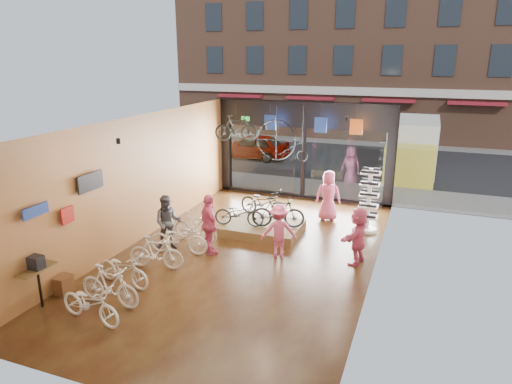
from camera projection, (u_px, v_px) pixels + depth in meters
The scene contains 35 objects.
ground_plane at pixel (247, 255), 13.06m from camera, with size 7.00×12.00×0.04m, color black.
ceiling at pixel (246, 121), 11.96m from camera, with size 7.00×12.00×0.04m, color black.
wall_left at pixel (138, 179), 13.70m from camera, with size 0.04×12.00×3.80m, color #A56838.
wall_right at pixel (378, 205), 11.31m from camera, with size 0.04×12.00×3.80m, color beige.
wall_back at pixel (103, 293), 7.11m from camera, with size 7.00×0.04×3.80m, color beige.
storefront at pixel (304, 150), 17.88m from camera, with size 7.00×0.26×3.80m, color black, non-canonical shape.
exit_sign at pixel (246, 119), 18.26m from camera, with size 0.35×0.06×0.18m, color #198C26.
street_road at pixel (343, 154), 26.49m from camera, with size 30.00×18.00×0.02m, color black.
sidewalk_near at pixel (310, 188), 19.48m from camera, with size 30.00×2.40×0.12m, color slate.
sidewalk_far at pixel (354, 141), 30.06m from camera, with size 30.00×2.00×0.12m, color slate.
opposite_building at pixel (366, 32), 30.31m from camera, with size 26.00×5.00×14.00m, color brown.
street_car at pixel (253, 146), 25.12m from camera, with size 1.63×4.04×1.38m, color gray.
box_truck at pixel (412, 149), 21.22m from camera, with size 2.18×6.53×2.57m, color silver, non-canonical shape.
floor_bike_0 at pixel (90, 303), 9.66m from camera, with size 0.57×1.63×0.85m, color beige.
floor_bike_1 at pixel (110, 286), 10.30m from camera, with size 0.45×1.58×0.95m, color beige.
floor_bike_2 at pixel (123, 269), 11.22m from camera, with size 0.56×1.62×0.85m, color beige.
floor_bike_3 at pixel (156, 252), 12.09m from camera, with size 0.43×1.52×0.92m, color beige.
floor_bike_4 at pixel (179, 238), 13.03m from camera, with size 0.60×1.72×0.90m, color beige.
floor_bike_5 at pixel (195, 227), 13.87m from camera, with size 0.43×1.54×0.93m, color beige.
display_platform at pixel (263, 228), 14.64m from camera, with size 2.40×1.80×0.30m, color #4B351A.
display_bike_left at pixel (239, 213), 14.32m from camera, with size 0.55×1.57×0.83m, color black.
display_bike_mid at pixel (278, 212), 14.16m from camera, with size 0.46×1.64×0.99m, color black.
display_bike_right at pixel (264, 203), 15.18m from camera, with size 0.63×1.80×0.94m, color black.
customer_1 at pixel (168, 222), 13.25m from camera, with size 0.79×0.62×1.63m, color #3F3F44.
customer_2 at pixel (209, 224), 12.89m from camera, with size 1.04×0.43×1.77m, color #CC4C72.
customer_3 at pixel (279, 231), 12.72m from camera, with size 1.00×0.58×1.55m, color #CC4C72.
customer_4 at pixel (328, 196), 15.60m from camera, with size 0.85×0.55×1.74m, color #CC4C72.
customer_5 at pixel (358, 236), 12.32m from camera, with size 1.48×0.47×1.59m, color #CC4C72.
sunglasses_rack at pixel (369, 200), 14.51m from camera, with size 0.62×0.51×2.09m, color white, non-canonical shape.
wall_merch at pixel (58, 241), 10.69m from camera, with size 0.40×2.40×2.60m, color navy, non-canonical shape.
penny_farthing at pixel (284, 142), 16.32m from camera, with size 1.86×0.06×1.49m, color black, non-canonical shape.
hung_bike at pixel (236, 128), 16.69m from camera, with size 0.45×1.58×0.95m, color black.
jersey_left at pixel (270, 122), 17.22m from camera, with size 0.45×0.03×0.55m, color #1E3F99.
jersey_mid at pixel (320, 125), 16.56m from camera, with size 0.45×0.03×0.55m, color #1E3F99.
jersey_right at pixel (356, 127), 16.13m from camera, with size 0.45×0.03×0.55m, color #CC5919.
Camera 1 is at (4.48, -11.12, 5.45)m, focal length 32.00 mm.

